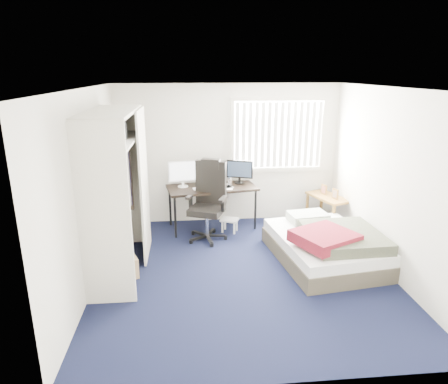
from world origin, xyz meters
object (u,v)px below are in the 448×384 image
object	(u,v)px
desk	(212,185)
nightstand	(328,200)
office_chair	(208,209)
bed	(327,245)

from	to	relation	value
desk	nightstand	distance (m)	2.09
office_chair	bed	world-z (taller)	office_chair
desk	office_chair	world-z (taller)	office_chair
nightstand	bed	bearing A→B (deg)	-109.31
office_chair	nightstand	bearing A→B (deg)	8.85
office_chair	nightstand	size ratio (longest dim) A/B	1.46
desk	nightstand	xyz separation A→B (m)	(2.07, -0.15, -0.29)
desk	nightstand	world-z (taller)	desk
desk	nightstand	bearing A→B (deg)	-4.09
desk	bed	bearing A→B (deg)	-43.93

